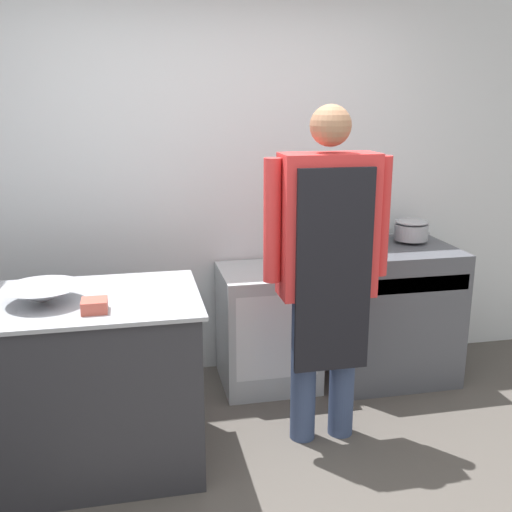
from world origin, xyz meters
The scene contains 9 objects.
wall_back centered at (0.00, 1.72, 1.35)m, with size 8.00×0.05×2.70m.
prep_counter centered at (-0.88, 0.68, 0.46)m, with size 1.35×0.78×0.91m.
stove centered at (1.17, 1.33, 0.45)m, with size 0.78×0.63×0.93m.
fridge_unit centered at (0.32, 1.39, 0.39)m, with size 0.62×0.56×0.78m.
person_cook centered at (0.47, 0.67, 1.05)m, with size 0.68×0.24×1.83m.
mixing_bowl centered at (-0.96, 0.64, 0.95)m, with size 0.37×0.37×0.08m.
plastic_tub centered at (-0.71, 0.47, 0.94)m, with size 0.12×0.12×0.06m.
stock_pot centered at (0.99, 1.44, 1.04)m, with size 0.28×0.28×0.22m.
sauce_pot centered at (1.32, 1.44, 1.00)m, with size 0.23×0.23×0.14m.
Camera 1 is at (-0.52, -2.21, 1.86)m, focal length 42.00 mm.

